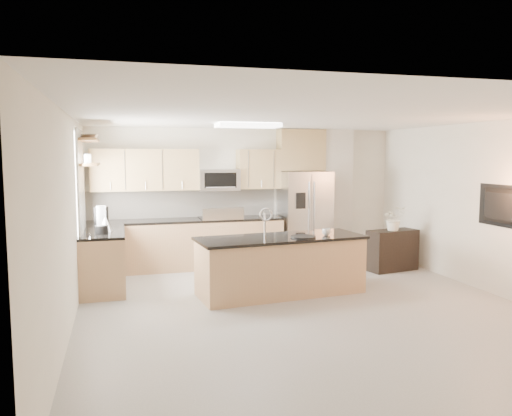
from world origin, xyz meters
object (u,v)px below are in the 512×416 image
object	(u,v)px
credenza	(392,250)
refrigerator	(304,217)
island	(281,265)
television	(501,206)
microwave	(219,180)
kettle	(105,224)
coffee_maker	(101,218)
range	(220,242)
cup	(326,232)
blender	(101,222)
platter	(303,237)
bowl	(88,136)
flower_vase	(394,212)

from	to	relation	value
credenza	refrigerator	bearing A→B (deg)	129.07
island	television	bearing A→B (deg)	-25.03
microwave	refrigerator	xyz separation A→B (m)	(1.66, -0.17, -0.74)
kettle	coffee_maker	world-z (taller)	coffee_maker
kettle	credenza	bearing A→B (deg)	0.03
range	cup	bearing A→B (deg)	-60.50
credenza	television	xyz separation A→B (m)	(0.55, -1.98, 0.98)
refrigerator	kettle	size ratio (longest dim) A/B	6.61
island	blender	distance (m)	2.76
credenza	blender	bearing A→B (deg)	172.01
credenza	television	world-z (taller)	television
island	credenza	world-z (taller)	island
blender	television	world-z (taller)	television
cup	refrigerator	bearing A→B (deg)	78.09
range	refrigerator	size ratio (longest dim) A/B	0.64
platter	bowl	size ratio (longest dim) A/B	0.91
microwave	platter	size ratio (longest dim) A/B	2.02
cup	coffee_maker	xyz separation A→B (m)	(-3.31, 1.39, 0.15)
range	credenza	world-z (taller)	range
platter	flower_vase	world-z (taller)	flower_vase
microwave	island	size ratio (longest dim) A/B	0.29
range	cup	xyz separation A→B (m)	(1.22, -2.15, 0.45)
range	refrigerator	bearing A→B (deg)	-1.60
coffee_maker	bowl	xyz separation A→B (m)	(-0.16, -0.04, 1.31)
range	coffee_maker	distance (m)	2.31
cup	platter	world-z (taller)	cup
kettle	bowl	distance (m)	1.41
coffee_maker	microwave	bearing A→B (deg)	22.84
cup	coffee_maker	size ratio (longest dim) A/B	0.39
cup	blender	distance (m)	3.38
blender	coffee_maker	world-z (taller)	blender
blender	credenza	bearing A→B (deg)	2.88
island	television	distance (m)	3.30
refrigerator	island	xyz separation A→B (m)	(-1.15, -2.03, -0.45)
cup	television	xyz separation A→B (m)	(2.29, -0.97, 0.42)
range	coffee_maker	world-z (taller)	coffee_maker
television	refrigerator	bearing A→B (deg)	31.04
range	blender	size ratio (longest dim) A/B	2.69
cup	flower_vase	bearing A→B (deg)	28.96
credenza	island	bearing A→B (deg)	-169.91
island	platter	distance (m)	0.56
range	kettle	size ratio (longest dim) A/B	4.23
refrigerator	flower_vase	world-z (taller)	refrigerator
cup	coffee_maker	distance (m)	3.59
platter	kettle	size ratio (longest dim) A/B	1.39
television	microwave	bearing A→B (deg)	47.25
island	flower_vase	xyz separation A→B (m)	(2.42, 0.88, 0.63)
coffee_maker	television	size ratio (longest dim) A/B	0.31
cup	bowl	size ratio (longest dim) A/B	0.32
island	blender	bearing A→B (deg)	159.44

